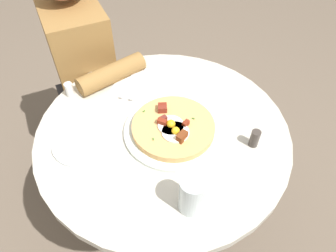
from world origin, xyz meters
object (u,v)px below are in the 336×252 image
object	(u,v)px
knife	(130,82)
dining_table	(163,160)
salt_shaker	(69,90)
water_glass	(192,194)
pepper_shaker	(255,138)
pizza_plate	(173,130)
bread_plate	(81,143)
fork	(139,83)
breakfast_pizza	(173,127)
person_seated	(89,88)

from	to	relation	value
knife	dining_table	bearing A→B (deg)	-134.99
salt_shaker	knife	bearing A→B (deg)	83.22
water_glass	pepper_shaker	bearing A→B (deg)	111.03
pizza_plate	salt_shaker	xyz separation A→B (m)	(-0.31, -0.26, 0.02)
bread_plate	fork	size ratio (longest dim) A/B	0.98
breakfast_pizza	bread_plate	bearing A→B (deg)	-104.94
dining_table	water_glass	distance (m)	0.37
dining_table	pepper_shaker	distance (m)	0.35
dining_table	pizza_plate	bearing A→B (deg)	43.97
fork	pepper_shaker	world-z (taller)	pepper_shaker
bread_plate	water_glass	distance (m)	0.39
person_seated	fork	xyz separation A→B (m)	(0.33, 0.14, 0.24)
dining_table	pepper_shaker	bearing A→B (deg)	52.12
pizza_plate	knife	distance (m)	0.28
person_seated	bread_plate	bearing A→B (deg)	-12.51
breakfast_pizza	salt_shaker	world-z (taller)	breakfast_pizza
salt_shaker	pepper_shaker	size ratio (longest dim) A/B	0.87
pepper_shaker	water_glass	bearing A→B (deg)	-68.97
water_glass	person_seated	bearing A→B (deg)	-173.66
dining_table	salt_shaker	distance (m)	0.42
bread_plate	person_seated	bearing A→B (deg)	167.49
dining_table	pizza_plate	distance (m)	0.18
dining_table	fork	xyz separation A→B (m)	(-0.23, 0.01, 0.18)
person_seated	knife	world-z (taller)	person_seated
knife	breakfast_pizza	bearing A→B (deg)	-130.66
person_seated	breakfast_pizza	xyz separation A→B (m)	(0.59, 0.16, 0.26)
knife	water_glass	world-z (taller)	water_glass
salt_shaker	water_glass	bearing A→B (deg)	18.68
dining_table	person_seated	size ratio (longest dim) A/B	0.71
breakfast_pizza	knife	bearing A→B (deg)	-171.25
bread_plate	pepper_shaker	world-z (taller)	pepper_shaker
pizza_plate	salt_shaker	size ratio (longest dim) A/B	6.05
person_seated	breakfast_pizza	size ratio (longest dim) A/B	4.38
pizza_plate	breakfast_pizza	bearing A→B (deg)	-41.14
knife	salt_shaker	distance (m)	0.21
pizza_plate	bread_plate	bearing A→B (deg)	-104.70
pizza_plate	breakfast_pizza	world-z (taller)	breakfast_pizza
knife	water_glass	distance (m)	0.54
dining_table	salt_shaker	world-z (taller)	salt_shaker
breakfast_pizza	dining_table	bearing A→B (deg)	-138.19
pepper_shaker	breakfast_pizza	bearing A→B (deg)	-126.42
person_seated	water_glass	distance (m)	0.90
dining_table	pizza_plate	xyz separation A→B (m)	(0.03, 0.02, 0.18)
salt_shaker	pepper_shaker	bearing A→B (deg)	45.01
dining_table	pepper_shaker	world-z (taller)	pepper_shaker
pizza_plate	water_glass	bearing A→B (deg)	-15.04
fork	knife	world-z (taller)	same
breakfast_pizza	bread_plate	distance (m)	0.29
pepper_shaker	salt_shaker	bearing A→B (deg)	-134.99
salt_shaker	pizza_plate	bearing A→B (deg)	39.88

